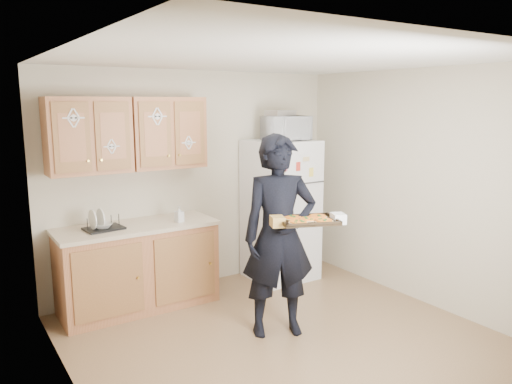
% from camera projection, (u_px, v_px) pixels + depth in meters
% --- Properties ---
extents(floor, '(3.60, 3.60, 0.00)m').
position_uv_depth(floor, '(287.00, 342.00, 4.54)').
color(floor, brown).
rests_on(floor, ground).
extents(ceiling, '(3.60, 3.60, 0.00)m').
position_uv_depth(ceiling, '(290.00, 59.00, 4.09)').
color(ceiling, white).
rests_on(ceiling, wall_back).
extents(wall_back, '(3.60, 0.04, 2.50)m').
position_uv_depth(wall_back, '(196.00, 180.00, 5.80)').
color(wall_back, '#C2B79D').
rests_on(wall_back, floor).
extents(wall_front, '(3.60, 0.04, 2.50)m').
position_uv_depth(wall_front, '(478.00, 263.00, 2.83)').
color(wall_front, '#C2B79D').
rests_on(wall_front, floor).
extents(wall_left, '(0.04, 3.60, 2.50)m').
position_uv_depth(wall_left, '(74.00, 238.00, 3.35)').
color(wall_left, '#C2B79D').
rests_on(wall_left, floor).
extents(wall_right, '(0.04, 3.60, 2.50)m').
position_uv_depth(wall_right, '(425.00, 188.00, 5.28)').
color(wall_right, '#C2B79D').
rests_on(wall_right, floor).
extents(refrigerator, '(0.75, 0.70, 1.70)m').
position_uv_depth(refrigerator, '(281.00, 210.00, 6.08)').
color(refrigerator, white).
rests_on(refrigerator, floor).
extents(base_cabinet, '(1.60, 0.60, 0.86)m').
position_uv_depth(base_cabinet, '(138.00, 268.00, 5.23)').
color(base_cabinet, '#935532').
rests_on(base_cabinet, floor).
extents(countertop, '(1.64, 0.64, 0.04)m').
position_uv_depth(countertop, '(136.00, 227.00, 5.15)').
color(countertop, '#C1AB94').
rests_on(countertop, base_cabinet).
extents(upper_cab_left, '(0.80, 0.33, 0.75)m').
position_uv_depth(upper_cab_left, '(88.00, 136.00, 4.88)').
color(upper_cab_left, '#935532').
rests_on(upper_cab_left, wall_back).
extents(upper_cab_right, '(0.80, 0.33, 0.75)m').
position_uv_depth(upper_cab_right, '(166.00, 133.00, 5.32)').
color(upper_cab_right, '#935532').
rests_on(upper_cab_right, wall_back).
extents(cereal_box, '(0.20, 0.07, 0.32)m').
position_uv_depth(cereal_box, '(301.00, 253.00, 6.68)').
color(cereal_box, gold).
rests_on(cereal_box, floor).
extents(person, '(0.80, 0.67, 1.87)m').
position_uv_depth(person, '(279.00, 236.00, 4.57)').
color(person, black).
rests_on(person, floor).
extents(baking_tray, '(0.60, 0.52, 0.04)m').
position_uv_depth(baking_tray, '(308.00, 221.00, 4.37)').
color(baking_tray, black).
rests_on(baking_tray, person).
extents(pizza_front_left, '(0.17, 0.17, 0.02)m').
position_uv_depth(pizza_front_left, '(298.00, 222.00, 4.26)').
color(pizza_front_left, orange).
rests_on(pizza_front_left, baking_tray).
extents(pizza_front_right, '(0.17, 0.17, 0.02)m').
position_uv_depth(pizza_front_right, '(324.00, 221.00, 4.31)').
color(pizza_front_right, orange).
rests_on(pizza_front_right, baking_tray).
extents(pizza_back_left, '(0.17, 0.17, 0.02)m').
position_uv_depth(pizza_back_left, '(293.00, 217.00, 4.42)').
color(pizza_back_left, orange).
rests_on(pizza_back_left, baking_tray).
extents(pizza_back_right, '(0.17, 0.17, 0.02)m').
position_uv_depth(pizza_back_right, '(318.00, 216.00, 4.46)').
color(pizza_back_right, orange).
rests_on(pizza_back_right, baking_tray).
extents(pizza_center, '(0.17, 0.17, 0.02)m').
position_uv_depth(pizza_center, '(308.00, 219.00, 4.36)').
color(pizza_center, orange).
rests_on(pizza_center, baking_tray).
extents(microwave, '(0.55, 0.39, 0.29)m').
position_uv_depth(microwave, '(286.00, 128.00, 5.88)').
color(microwave, white).
rests_on(microwave, refrigerator).
extents(foil_pan, '(0.35, 0.27, 0.07)m').
position_uv_depth(foil_pan, '(280.00, 113.00, 5.84)').
color(foil_pan, silver).
rests_on(foil_pan, microwave).
extents(dish_rack, '(0.39, 0.31, 0.14)m').
position_uv_depth(dish_rack, '(103.00, 222.00, 4.95)').
color(dish_rack, black).
rests_on(dish_rack, countertop).
extents(bowl, '(0.24, 0.24, 0.05)m').
position_uv_depth(bowl, '(103.00, 225.00, 4.95)').
color(bowl, silver).
rests_on(bowl, dish_rack).
extents(soap_bottle, '(0.09, 0.09, 0.17)m').
position_uv_depth(soap_bottle, '(179.00, 214.00, 5.25)').
color(soap_bottle, white).
rests_on(soap_bottle, countertop).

